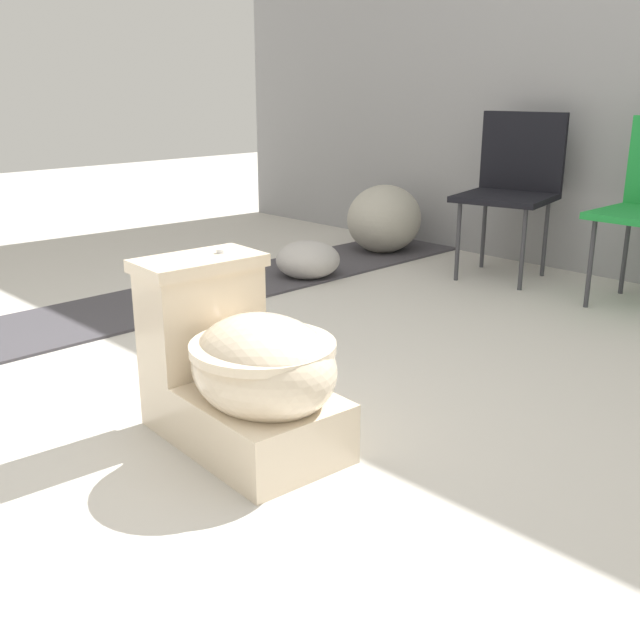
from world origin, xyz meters
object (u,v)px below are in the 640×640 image
object	(u,v)px
toilet	(243,371)
folding_chair_left	(514,177)
boulder_far	(384,219)
boulder_near	(308,260)

from	to	relation	value
toilet	folding_chair_left	distance (m)	2.32
folding_chair_left	boulder_far	size ratio (longest dim) A/B	1.66
toilet	folding_chair_left	world-z (taller)	folding_chair_left
folding_chair_left	boulder_near	xyz separation A→B (m)	(-0.68, -0.82, -0.41)
boulder_far	boulder_near	bearing A→B (deg)	-79.82
toilet	folding_chair_left	bearing A→B (deg)	108.48
toilet	boulder_far	xyz separation A→B (m)	(-1.37, 2.17, -0.02)
toilet	boulder_near	size ratio (longest dim) A/B	1.94
boulder_near	folding_chair_left	bearing A→B (deg)	50.20
folding_chair_left	boulder_far	distance (m)	0.88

